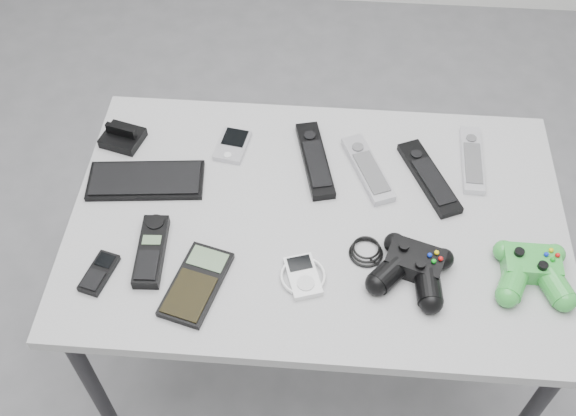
# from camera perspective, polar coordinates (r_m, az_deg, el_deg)

# --- Properties ---
(floor) EXTENTS (3.50, 3.50, 0.00)m
(floor) POSITION_cam_1_polar(r_m,az_deg,el_deg) (2.04, 0.48, -11.61)
(floor) COLOR slate
(floor) RESTS_ON ground
(desk) EXTENTS (1.04, 0.67, 0.70)m
(desk) POSITION_cam_1_polar(r_m,az_deg,el_deg) (1.47, 2.46, -2.17)
(desk) COLOR #949396
(desk) RESTS_ON floor
(pda_keyboard) EXTENTS (0.26, 0.13, 0.02)m
(pda_keyboard) POSITION_cam_1_polar(r_m,az_deg,el_deg) (1.51, -11.95, 2.34)
(pda_keyboard) COLOR black
(pda_keyboard) RESTS_ON desk
(dock_bracket) EXTENTS (0.10, 0.10, 0.05)m
(dock_bracket) POSITION_cam_1_polar(r_m,az_deg,el_deg) (1.59, -13.89, 6.09)
(dock_bracket) COLOR black
(dock_bracket) RESTS_ON desk
(pda) EXTENTS (0.08, 0.11, 0.02)m
(pda) POSITION_cam_1_polar(r_m,az_deg,el_deg) (1.55, -4.72, 5.34)
(pda) COLOR #AFAEB5
(pda) RESTS_ON desk
(remote_silver_a) EXTENTS (0.12, 0.20, 0.02)m
(remote_silver_a) POSITION_cam_1_polar(r_m,az_deg,el_deg) (1.50, 6.76, 3.36)
(remote_silver_a) COLOR #AFAEB5
(remote_silver_a) RESTS_ON desk
(remote_black_a) EXTENTS (0.10, 0.23, 0.02)m
(remote_black_a) POSITION_cam_1_polar(r_m,az_deg,el_deg) (1.51, 2.30, 4.14)
(remote_black_a) COLOR black
(remote_black_a) RESTS_ON desk
(remote_black_b) EXTENTS (0.13, 0.22, 0.02)m
(remote_black_b) POSITION_cam_1_polar(r_m,az_deg,el_deg) (1.51, 11.85, 2.58)
(remote_black_b) COLOR black
(remote_black_b) RESTS_ON desk
(remote_silver_b) EXTENTS (0.05, 0.20, 0.02)m
(remote_silver_b) POSITION_cam_1_polar(r_m,az_deg,el_deg) (1.57, 15.32, 4.01)
(remote_silver_b) COLOR silver
(remote_silver_b) RESTS_ON desk
(mobile_phone) EXTENTS (0.07, 0.10, 0.02)m
(mobile_phone) POSITION_cam_1_polar(r_m,az_deg,el_deg) (1.38, -15.71, -5.30)
(mobile_phone) COLOR black
(mobile_phone) RESTS_ON desk
(cordless_handset) EXTENTS (0.06, 0.17, 0.03)m
(cordless_handset) POSITION_cam_1_polar(r_m,az_deg,el_deg) (1.38, -11.51, -3.57)
(cordless_handset) COLOR black
(cordless_handset) RESTS_ON desk
(calculator) EXTENTS (0.13, 0.19, 0.02)m
(calculator) POSITION_cam_1_polar(r_m,az_deg,el_deg) (1.33, -7.77, -6.37)
(calculator) COLOR black
(calculator) RESTS_ON desk
(mp3_player) EXTENTS (0.12, 0.12, 0.02)m
(mp3_player) POSITION_cam_1_polar(r_m,az_deg,el_deg) (1.32, 1.27, -5.76)
(mp3_player) COLOR white
(mp3_player) RESTS_ON desk
(controller_black) EXTENTS (0.30, 0.24, 0.05)m
(controller_black) POSITION_cam_1_polar(r_m,az_deg,el_deg) (1.34, 10.53, -4.90)
(controller_black) COLOR black
(controller_black) RESTS_ON desk
(controller_green) EXTENTS (0.15, 0.16, 0.05)m
(controller_green) POSITION_cam_1_polar(r_m,az_deg,el_deg) (1.39, 20.00, -4.92)
(controller_green) COLOR green
(controller_green) RESTS_ON desk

